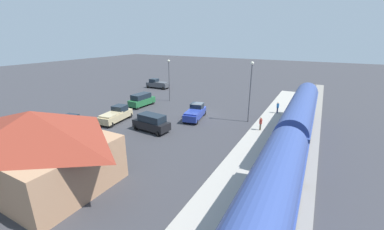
{
  "coord_description": "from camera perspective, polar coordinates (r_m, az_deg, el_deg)",
  "views": [
    {
      "loc": [
        -15.44,
        31.56,
        11.57
      ],
      "look_at": [
        -0.18,
        3.27,
        1.0
      ],
      "focal_mm": 22.41,
      "sensor_mm": 36.0,
      "label": 1
    }
  ],
  "objects": [
    {
      "name": "pedestrian_waiting_far",
      "position": [
        39.06,
        19.73,
        1.84
      ],
      "size": [
        0.36,
        0.36,
        1.71
      ],
      "color": "#23284C",
      "rests_on": "platform"
    },
    {
      "name": "suv_green",
      "position": [
        42.4,
        -11.9,
        3.58
      ],
      "size": [
        2.2,
        4.99,
        2.22
      ],
      "color": "#236638",
      "rests_on": "ground"
    },
    {
      "name": "railway_track",
      "position": [
        33.61,
        24.13,
        -3.43
      ],
      "size": [
        4.8,
        70.0,
        0.3
      ],
      "color": "gray",
      "rests_on": "ground"
    },
    {
      "name": "pickup_blue",
      "position": [
        34.96,
        0.76,
        0.65
      ],
      "size": [
        2.92,
        5.67,
        2.14
      ],
      "color": "#283D9E",
      "rests_on": "ground"
    },
    {
      "name": "pickup_charcoal",
      "position": [
        57.05,
        -8.24,
        7.36
      ],
      "size": [
        5.44,
        2.57,
        2.14
      ],
      "color": "#47494F",
      "rests_on": "ground"
    },
    {
      "name": "light_pole_lot_center",
      "position": [
        44.46,
        -5.49,
        9.37
      ],
      "size": [
        0.44,
        0.44,
        7.62
      ],
      "color": "#515156",
      "rests_on": "ground"
    },
    {
      "name": "light_pole_near_platform",
      "position": [
        33.71,
        13.78,
        6.86
      ],
      "size": [
        0.44,
        0.44,
        8.43
      ],
      "color": "#515156",
      "rests_on": "ground"
    },
    {
      "name": "pickup_tan",
      "position": [
        35.57,
        -17.62,
        0.08
      ],
      "size": [
        2.61,
        5.6,
        2.14
      ],
      "color": "#C6B284",
      "rests_on": "ground"
    },
    {
      "name": "pickup_white",
      "position": [
        34.83,
        -28.03,
        -1.64
      ],
      "size": [
        5.61,
        3.02,
        2.14
      ],
      "color": "white",
      "rests_on": "ground"
    },
    {
      "name": "ground_plane",
      "position": [
        36.99,
        2.16,
        -0.04
      ],
      "size": [
        200.0,
        200.0,
        0.0
      ],
      "primitive_type": "plane",
      "color": "#38383D"
    },
    {
      "name": "pedestrian_on_platform",
      "position": [
        31.23,
        16.03,
        -1.78
      ],
      "size": [
        0.36,
        0.36,
        1.71
      ],
      "color": "brown",
      "rests_on": "platform"
    },
    {
      "name": "station_building",
      "position": [
        23.24,
        -32.96,
        -6.1
      ],
      "size": [
        12.48,
        8.57,
        6.1
      ],
      "color": "tan",
      "rests_on": "ground"
    },
    {
      "name": "platform",
      "position": [
        34.0,
        17.46,
        -2.3
      ],
      "size": [
        3.2,
        46.0,
        0.3
      ],
      "color": "#A8A399",
      "rests_on": "ground"
    },
    {
      "name": "suv_black",
      "position": [
        30.92,
        -9.62,
        -1.77
      ],
      "size": [
        5.06,
        2.74,
        2.22
      ],
      "color": "black",
      "rests_on": "ground"
    }
  ]
}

